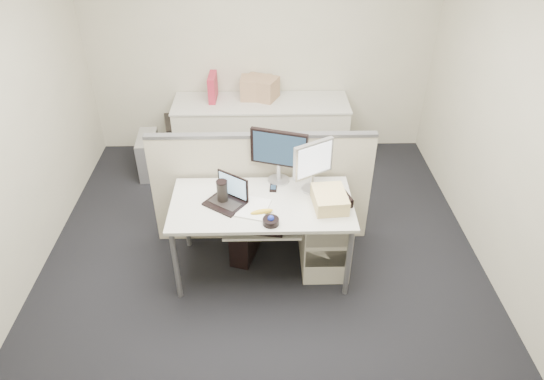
{
  "coord_description": "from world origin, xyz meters",
  "views": [
    {
      "loc": [
        0.02,
        -3.2,
        3.09
      ],
      "look_at": [
        0.09,
        0.15,
        0.75
      ],
      "focal_mm": 32.0,
      "sensor_mm": 36.0,
      "label": 1
    }
  ],
  "objects_px": {
    "desk_phone": "(335,200)",
    "laptop": "(224,193)",
    "desk": "(262,209)",
    "monitor_main": "(279,157)"
  },
  "relations": [
    {
      "from": "desk_phone",
      "to": "laptop",
      "type": "bearing_deg",
      "value": 161.98
    },
    {
      "from": "laptop",
      "to": "desk_phone",
      "type": "distance_m",
      "value": 0.9
    },
    {
      "from": "desk",
      "to": "desk_phone",
      "type": "relative_size",
      "value": 6.38
    },
    {
      "from": "laptop",
      "to": "desk_phone",
      "type": "relative_size",
      "value": 1.31
    },
    {
      "from": "laptop",
      "to": "desk_phone",
      "type": "height_order",
      "value": "laptop"
    },
    {
      "from": "desk",
      "to": "monitor_main",
      "type": "distance_m",
      "value": 0.47
    },
    {
      "from": "desk",
      "to": "laptop",
      "type": "distance_m",
      "value": 0.35
    },
    {
      "from": "monitor_main",
      "to": "laptop",
      "type": "height_order",
      "value": "monitor_main"
    },
    {
      "from": "monitor_main",
      "to": "desk",
      "type": "bearing_deg",
      "value": -97.09
    },
    {
      "from": "monitor_main",
      "to": "laptop",
      "type": "relative_size",
      "value": 1.59
    }
  ]
}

